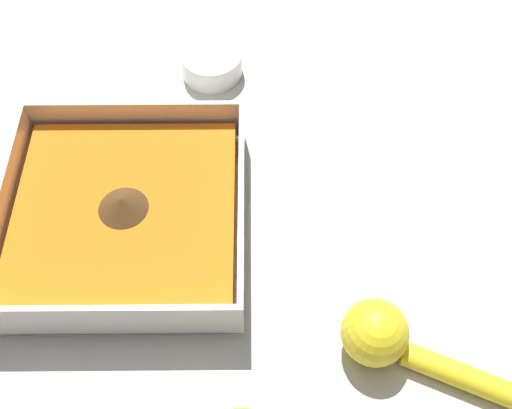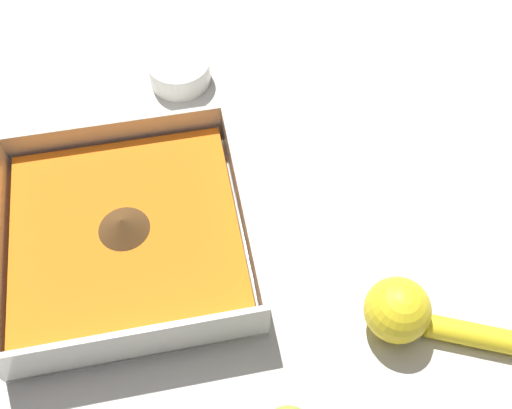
{
  "view_description": "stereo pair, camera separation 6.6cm",
  "coord_description": "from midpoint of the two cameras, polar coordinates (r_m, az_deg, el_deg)",
  "views": [
    {
      "loc": [
        -0.38,
        -0.12,
        0.58
      ],
      "look_at": [
        -0.02,
        -0.12,
        0.03
      ],
      "focal_mm": 42.0,
      "sensor_mm": 36.0,
      "label": 1
    },
    {
      "loc": [
        -0.38,
        -0.05,
        0.58
      ],
      "look_at": [
        -0.02,
        -0.12,
        0.03
      ],
      "focal_mm": 42.0,
      "sensor_mm": 36.0,
      "label": 2
    }
  ],
  "objects": [
    {
      "name": "square_dish",
      "position": [
        0.67,
        -9.54,
        -1.35
      ],
      "size": [
        0.26,
        0.26,
        0.07
      ],
      "color": "silver",
      "rests_on": "ground_plane"
    },
    {
      "name": "spice_bowl",
      "position": [
        0.82,
        -1.9,
        13.09
      ],
      "size": [
        0.08,
        0.08,
        0.03
      ],
      "color": "silver",
      "rests_on": "ground_plane"
    },
    {
      "name": "ground_plane",
      "position": [
        0.7,
        -7.04,
        -0.17
      ],
      "size": [
        4.0,
        4.0,
        0.0
      ],
      "primitive_type": "plane",
      "color": "beige"
    },
    {
      "name": "lemon_squeezer",
      "position": [
        0.61,
        16.45,
        -12.87
      ],
      "size": [
        0.12,
        0.2,
        0.07
      ],
      "rotation": [
        0.0,
        0.0,
        1.16
      ],
      "color": "yellow",
      "rests_on": "ground_plane"
    }
  ]
}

